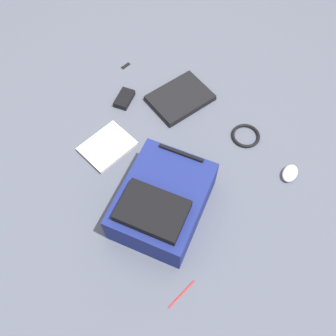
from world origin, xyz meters
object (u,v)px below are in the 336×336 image
laptop (180,98)px  usb_stick (126,66)px  computer_mouse (290,173)px  cable_coil (246,136)px  book_manual (107,147)px  power_brick (124,99)px  backpack (162,202)px  pen_black (182,294)px

laptop → usb_stick: bearing=166.5°
computer_mouse → cable_coil: computer_mouse is taller
book_manual → computer_mouse: computer_mouse is taller
usb_stick → power_brick: bearing=-62.4°
laptop → cable_coil: (0.39, -0.07, -0.01)m
backpack → book_manual: (-0.38, 0.18, -0.08)m
laptop → computer_mouse: size_ratio=3.83×
computer_mouse → usb_stick: 1.06m
backpack → power_brick: (-0.45, 0.48, -0.08)m
laptop → computer_mouse: (0.64, -0.19, 0.00)m
laptop → pen_black: bearing=-65.0°
laptop → pen_black: laptop is taller
power_brick → cable_coil: bearing=5.0°
computer_mouse → pen_black: (-0.23, -0.70, -0.01)m
computer_mouse → power_brick: bearing=-176.6°
pen_black → book_manual: bearing=142.3°
cable_coil → power_brick: 0.65m
laptop → power_brick: same height
pen_black → usb_stick: size_ratio=2.58×
computer_mouse → laptop: bearing=170.8°
laptop → computer_mouse: 0.67m
computer_mouse → cable_coil: bearing=162.5°
computer_mouse → pen_black: bearing=-100.8°
pen_black → power_brick: bearing=131.5°
computer_mouse → backpack: bearing=-130.2°
computer_mouse → cable_coil: size_ratio=0.70×
laptop → pen_black: size_ratio=2.62×
laptop → usb_stick: laptop is taller
laptop → power_brick: (-0.26, -0.13, -0.00)m
computer_mouse → pen_black: computer_mouse is taller
power_brick → usb_stick: power_brick is taller
book_manual → cable_coil: book_manual is taller
computer_mouse → power_brick: (-0.90, 0.06, -0.00)m
backpack → power_brick: 0.66m
power_brick → pen_black: (0.68, -0.76, -0.01)m
backpack → book_manual: size_ratio=1.56×
book_manual → cable_coil: size_ratio=2.01×
backpack → book_manual: backpack is taller
cable_coil → power_brick: bearing=-175.0°
laptop → book_manual: laptop is taller
book_manual → pen_black: 0.77m
cable_coil → usb_stick: size_ratio=2.53×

